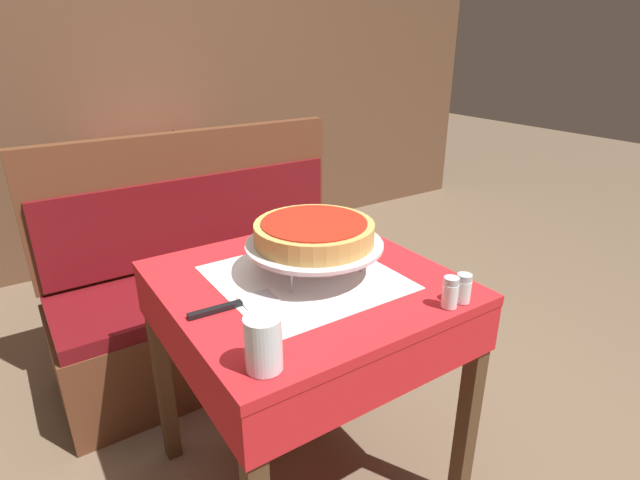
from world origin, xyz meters
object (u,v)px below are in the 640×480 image
at_px(dining_table_front, 306,310).
at_px(deep_dish_pizza, 314,232).
at_px(booth_bench, 217,300).
at_px(water_glass_near, 263,343).
at_px(pizza_server, 236,305).
at_px(pepper_shaker, 463,288).
at_px(salt_shaker, 450,293).
at_px(condiment_caddy, 175,148).
at_px(pizza_pan_stand, 314,245).
at_px(dining_table_rear, 169,172).

bearing_deg(dining_table_front, deep_dish_pizza, 13.06).
bearing_deg(booth_bench, water_glass_near, -106.34).
xyz_separation_m(pizza_server, pepper_shaker, (0.51, -0.31, 0.03)).
distance_m(pizza_server, salt_shaker, 0.55).
height_order(salt_shaker, condiment_caddy, condiment_caddy).
relative_size(deep_dish_pizza, water_glass_near, 2.83).
xyz_separation_m(pizza_server, water_glass_near, (-0.06, -0.27, 0.06)).
xyz_separation_m(pizza_pan_stand, pizza_server, (-0.28, -0.05, -0.08)).
distance_m(dining_table_front, booth_bench, 0.90).
distance_m(pizza_server, water_glass_near, 0.28).
bearing_deg(water_glass_near, pizza_server, 77.68).
xyz_separation_m(booth_bench, pepper_shaker, (0.23, -1.18, 0.51)).
distance_m(salt_shaker, condiment_caddy, 2.10).
bearing_deg(booth_bench, pepper_shaker, -78.81).
distance_m(pepper_shaker, condiment_caddy, 2.10).
distance_m(dining_table_rear, deep_dish_pizza, 1.78).
distance_m(booth_bench, deep_dish_pizza, 1.02).
xyz_separation_m(dining_table_front, pizza_pan_stand, (0.04, 0.01, 0.20)).
distance_m(dining_table_front, pizza_server, 0.27).
distance_m(booth_bench, pepper_shaker, 1.30).
relative_size(dining_table_rear, water_glass_near, 6.42).
bearing_deg(salt_shaker, water_glass_near, 175.93).
distance_m(dining_table_rear, salt_shaker, 2.12).
bearing_deg(deep_dish_pizza, salt_shaker, -63.23).
distance_m(pizza_pan_stand, deep_dish_pizza, 0.04).
distance_m(dining_table_front, condiment_caddy, 1.77).
height_order(water_glass_near, condiment_caddy, condiment_caddy).
xyz_separation_m(booth_bench, pizza_pan_stand, (0.00, -0.82, 0.56)).
xyz_separation_m(dining_table_front, deep_dish_pizza, (0.04, 0.01, 0.24)).
bearing_deg(booth_bench, deep_dish_pizza, -89.87).
bearing_deg(condiment_caddy, booth_bench, -100.51).
bearing_deg(condiment_caddy, dining_table_rear, 162.31).
xyz_separation_m(deep_dish_pizza, salt_shaker, (0.18, -0.36, -0.09)).
relative_size(water_glass_near, pepper_shaker, 1.54).
xyz_separation_m(pizza_pan_stand, salt_shaker, (0.18, -0.36, -0.05)).
distance_m(water_glass_near, salt_shaker, 0.52).
distance_m(pizza_pan_stand, condiment_caddy, 1.75).
xyz_separation_m(pizza_server, condiment_caddy, (0.45, 1.79, 0.04)).
bearing_deg(pepper_shaker, pizza_server, 148.68).
height_order(pizza_server, salt_shaker, salt_shaker).
relative_size(deep_dish_pizza, pepper_shaker, 4.37).
xyz_separation_m(booth_bench, water_glass_near, (-0.33, -1.14, 0.53)).
bearing_deg(booth_bench, condiment_caddy, 79.49).
distance_m(dining_table_front, pepper_shaker, 0.47).
relative_size(booth_bench, salt_shaker, 16.53).
height_order(dining_table_front, salt_shaker, salt_shaker).
bearing_deg(condiment_caddy, pizza_server, -103.98).
height_order(deep_dish_pizza, water_glass_near, deep_dish_pizza).
height_order(dining_table_front, dining_table_rear, dining_table_rear).
xyz_separation_m(dining_table_front, pizza_server, (-0.24, -0.04, 0.11)).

